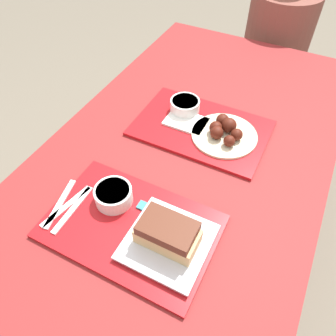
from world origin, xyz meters
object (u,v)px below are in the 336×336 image
Objects in this scene: bowl_coleslaw_far at (185,105)px; tray_near at (131,226)px; wings_plate_far at (224,132)px; tray_far at (202,128)px; brisket_sandwich_plate at (168,237)px; bowl_coleslaw_near at (113,195)px; person_seated_across at (278,34)px.

tray_near is at bearing -81.49° from bowl_coleslaw_far.
bowl_coleslaw_far is at bearing 98.51° from tray_near.
bowl_coleslaw_far is at bearing 161.03° from wings_plate_far.
brisket_sandwich_plate is at bearing -77.81° from tray_far.
wings_plate_far is (-0.01, 0.45, -0.02)m from brisket_sandwich_plate.
tray_near is 0.45m from tray_far.
tray_near is at bearing -30.45° from bowl_coleslaw_near.
brisket_sandwich_plate is 1.38m from person_seated_across.
bowl_coleslaw_far is 0.18m from wings_plate_far.
wings_plate_far is 0.94m from person_seated_across.
tray_near is 4.29× the size of bowl_coleslaw_near.
brisket_sandwich_plate is 1.94× the size of bowl_coleslaw_far.
brisket_sandwich_plate is at bearing -2.53° from tray_near.
brisket_sandwich_plate is 0.45m from wings_plate_far.
person_seated_across is (0.14, 0.87, -0.09)m from bowl_coleslaw_far.
person_seated_across is (-0.05, 1.38, -0.10)m from brisket_sandwich_plate.
tray_near is at bearing 177.47° from brisket_sandwich_plate.
tray_far is 0.93m from person_seated_across.
brisket_sandwich_plate is at bearing -15.40° from bowl_coleslaw_near.
bowl_coleslaw_far is (0.01, 0.45, 0.00)m from bowl_coleslaw_near.
brisket_sandwich_plate is 0.31× the size of person_seated_across.
brisket_sandwich_plate is at bearing -87.85° from person_seated_across.
bowl_coleslaw_far is (-0.07, 0.50, 0.03)m from tray_near.
bowl_coleslaw_far reaches higher than tray_near.
person_seated_across is at bearing 92.29° from wings_plate_far.
brisket_sandwich_plate is at bearing -88.13° from wings_plate_far.
tray_far is 2.21× the size of brisket_sandwich_plate.
person_seated_across is (0.06, 1.37, -0.06)m from tray_near.
tray_far is 0.09m from wings_plate_far.
tray_near is at bearing -91.89° from tray_far.
bowl_coleslaw_near reaches higher than tray_near.
wings_plate_far is at bearing 91.87° from brisket_sandwich_plate.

